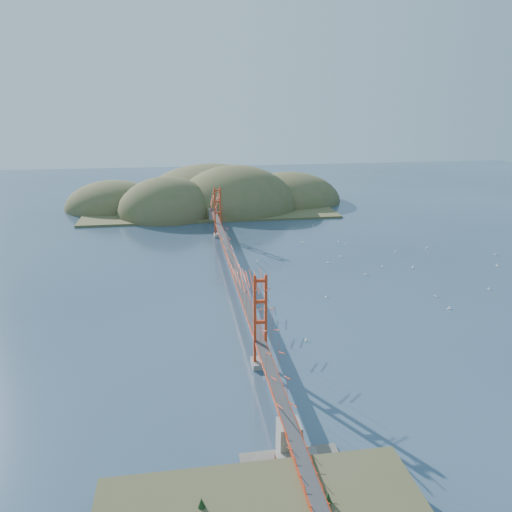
{
  "coord_description": "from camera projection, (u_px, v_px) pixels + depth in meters",
  "views": [
    {
      "loc": [
        -8.85,
        -82.98,
        30.9
      ],
      "look_at": [
        4.24,
        0.0,
        4.4
      ],
      "focal_mm": 35.0,
      "sensor_mm": 36.0,
      "label": 1
    }
  ],
  "objects": [
    {
      "name": "sailboat_5",
      "position": [
        489.0,
        288.0,
        84.78
      ],
      "size": [
        0.51,
        0.51,
        0.58
      ],
      "color": "white",
      "rests_on": "ground"
    },
    {
      "name": "sailboat_14",
      "position": [
        413.0,
        267.0,
        95.61
      ],
      "size": [
        0.63,
        0.64,
        0.72
      ],
      "color": "white",
      "rests_on": "ground"
    },
    {
      "name": "sailboat_9",
      "position": [
        497.0,
        265.0,
        96.75
      ],
      "size": [
        0.44,
        0.53,
        0.61
      ],
      "color": "white",
      "rests_on": "ground"
    },
    {
      "name": "sailboat_0",
      "position": [
        326.0,
        296.0,
        81.38
      ],
      "size": [
        0.47,
        0.49,
        0.55
      ],
      "color": "white",
      "rests_on": "ground"
    },
    {
      "name": "far_headlands",
      "position": [
        215.0,
        204.0,
        153.65
      ],
      "size": [
        84.0,
        58.0,
        25.0
      ],
      "color": "brown",
      "rests_on": "ground"
    },
    {
      "name": "sailboat_4",
      "position": [
        382.0,
        266.0,
        95.89
      ],
      "size": [
        0.56,
        0.56,
        0.6
      ],
      "color": "white",
      "rests_on": "ground"
    },
    {
      "name": "sailboat_2",
      "position": [
        449.0,
        308.0,
        76.72
      ],
      "size": [
        0.55,
        0.48,
        0.62
      ],
      "color": "white",
      "rests_on": "ground"
    },
    {
      "name": "sailboat_12",
      "position": [
        313.0,
        226.0,
        126.67
      ],
      "size": [
        0.5,
        0.4,
        0.59
      ],
      "color": "white",
      "rests_on": "ground"
    },
    {
      "name": "bridge",
      "position": [
        232.0,
        243.0,
        86.84
      ],
      "size": [
        2.2,
        94.4,
        12.0
      ],
      "color": "gray",
      "rests_on": "ground"
    },
    {
      "name": "ground",
      "position": [
        233.0,
        281.0,
        88.78
      ],
      "size": [
        320.0,
        320.0,
        0.0
      ],
      "primitive_type": "plane",
      "color": "#2B3F56",
      "rests_on": "ground"
    },
    {
      "name": "sailboat_1",
      "position": [
        341.0,
        256.0,
        102.36
      ],
      "size": [
        0.62,
        0.62,
        0.69
      ],
      "color": "white",
      "rests_on": "ground"
    },
    {
      "name": "approach_viaduct",
      "position": [
        306.0,
        477.0,
        39.11
      ],
      "size": [
        1.4,
        12.0,
        3.38
      ],
      "color": "red",
      "rests_on": "ground"
    },
    {
      "name": "sailboat_3",
      "position": [
        257.0,
        261.0,
        99.08
      ],
      "size": [
        0.62,
        0.62,
        0.66
      ],
      "color": "white",
      "rests_on": "ground"
    },
    {
      "name": "sailboat_6",
      "position": [
        435.0,
        296.0,
        81.57
      ],
      "size": [
        0.61,
        0.61,
        0.64
      ],
      "color": "white",
      "rests_on": "ground"
    },
    {
      "name": "sailboat_17",
      "position": [
        396.0,
        252.0,
        104.89
      ],
      "size": [
        0.6,
        0.6,
        0.67
      ],
      "color": "white",
      "rests_on": "ground"
    },
    {
      "name": "sailboat_10",
      "position": [
        306.0,
        340.0,
        66.68
      ],
      "size": [
        0.48,
        0.52,
        0.59
      ],
      "color": "white",
      "rests_on": "ground"
    },
    {
      "name": "sailboat_11",
      "position": [
        495.0,
        254.0,
        103.43
      ],
      "size": [
        0.7,
        0.7,
        0.73
      ],
      "color": "white",
      "rests_on": "ground"
    },
    {
      "name": "promontory",
      "position": [
        295.0,
        472.0,
        43.05
      ],
      "size": [
        9.0,
        6.0,
        0.24
      ],
      "primitive_type": "cube",
      "color": "#59544C",
      "rests_on": "ground"
    },
    {
      "name": "sailboat_16",
      "position": [
        328.0,
        262.0,
        98.31
      ],
      "size": [
        0.62,
        0.6,
        0.7
      ],
      "color": "white",
      "rests_on": "ground"
    },
    {
      "name": "fort",
      "position": [
        298.0,
        461.0,
        43.61
      ],
      "size": [
        3.7,
        2.3,
        1.75
      ],
      "color": "maroon",
      "rests_on": "ground"
    },
    {
      "name": "sailboat_extra_1",
      "position": [
        365.0,
        274.0,
        91.72
      ],
      "size": [
        0.62,
        0.6,
        0.7
      ],
      "color": "white",
      "rests_on": "ground"
    },
    {
      "name": "sailboat_7",
      "position": [
        302.0,
        242.0,
        112.08
      ],
      "size": [
        0.56,
        0.45,
        0.66
      ],
      "color": "white",
      "rests_on": "ground"
    },
    {
      "name": "sailboat_extra_0",
      "position": [
        346.0,
        244.0,
        110.77
      ],
      "size": [
        0.64,
        0.64,
        0.68
      ],
      "color": "white",
      "rests_on": "ground"
    },
    {
      "name": "sailboat_15",
      "position": [
        338.0,
        241.0,
        113.18
      ],
      "size": [
        0.44,
        0.51,
        0.59
      ],
      "color": "white",
      "rests_on": "ground"
    },
    {
      "name": "sailboat_8",
      "position": [
        427.0,
        248.0,
        107.9
      ],
      "size": [
        0.57,
        0.53,
        0.64
      ],
      "color": "white",
      "rests_on": "ground"
    }
  ]
}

